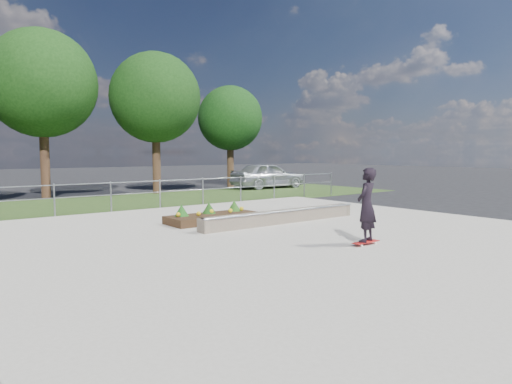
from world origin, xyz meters
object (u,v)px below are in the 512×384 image
planter_bed (212,216)px  parked_car (268,175)px  grind_ledge (283,217)px  skateboarder (367,205)px

planter_bed → parked_car: size_ratio=0.62×
grind_ledge → skateboarder: bearing=-100.2°
grind_ledge → parked_car: bearing=52.4°
parked_car → skateboarder: bearing=150.9°
skateboarder → planter_bed: bearing=99.8°
planter_bed → skateboarder: 5.52m
planter_bed → skateboarder: skateboarder is taller
planter_bed → parked_car: bearing=43.6°
planter_bed → skateboarder: (0.93, -5.38, 0.78)m
skateboarder → parked_car: size_ratio=0.38×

